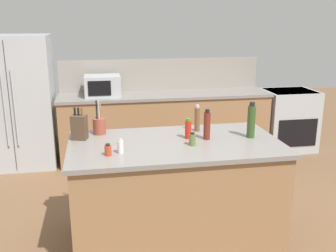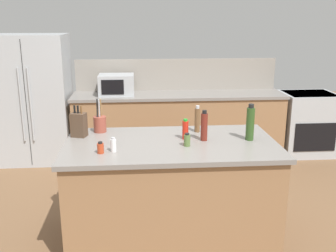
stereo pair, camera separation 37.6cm
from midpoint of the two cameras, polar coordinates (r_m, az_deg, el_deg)
name	(u,v)px [view 1 (the left image)]	position (r m, az deg, el deg)	size (l,w,h in m)	color
ground_plane	(175,237)	(3.84, -1.93, -15.83)	(14.00, 14.00, 0.00)	brown
back_counter_run	(165,125)	(5.71, -2.30, 0.06)	(3.01, 0.66, 0.94)	#936B47
wall_backsplash	(161,74)	(5.87, -2.82, 7.47)	(2.97, 0.03, 0.46)	gray
kitchen_island	(175,191)	(3.62, -2.00, -9.46)	(1.86, 1.03, 0.94)	#936B47
refrigerator	(15,102)	(5.75, -23.05, 3.18)	(1.00, 0.75, 1.77)	#ADB2B7
range_oven	(288,120)	(6.26, 15.40, 0.88)	(0.76, 0.65, 0.92)	#ADB2B7
microwave	(102,86)	(5.52, -11.44, 5.72)	(0.49, 0.39, 0.28)	#ADB2B7
knife_block	(79,127)	(3.63, -15.68, -0.19)	(0.15, 0.13, 0.29)	#4C3828
utensil_crock	(99,125)	(3.75, -12.79, 0.05)	(0.12, 0.12, 0.32)	brown
salt_shaker	(121,147)	(3.20, -10.27, -3.03)	(0.05, 0.05, 0.12)	silver
olive_oil_bottle	(251,121)	(3.58, 9.08, 0.69)	(0.07, 0.07, 0.33)	#2D4C1E
spice_jar_oregano	(192,139)	(3.35, 0.34, -2.00)	(0.06, 0.06, 0.11)	#567038
vinegar_bottle	(207,125)	(3.49, 2.63, 0.06)	(0.06, 0.06, 0.27)	maroon
pepper_grinder	(197,119)	(3.75, 1.41, 1.01)	(0.05, 0.05, 0.26)	brown
spice_jar_paprika	(108,150)	(3.18, -12.08, -3.50)	(0.05, 0.05, 0.10)	#B73D1E
hot_sauce_bottle	(188,129)	(3.52, -0.11, -0.50)	(0.06, 0.06, 0.19)	red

